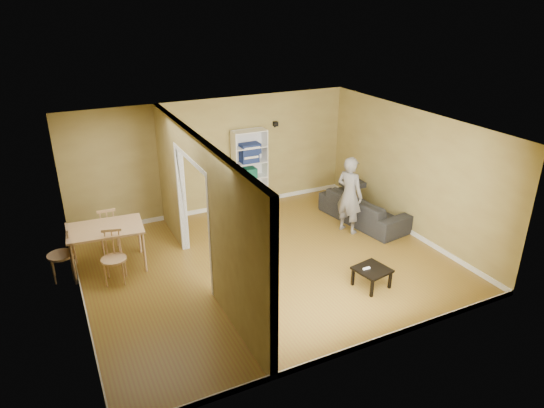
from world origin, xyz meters
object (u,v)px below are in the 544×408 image
Objects in this scene: sofa at (364,205)px; dining_table at (105,232)px; bookshelf at (249,169)px; chair_left at (60,254)px; person at (350,189)px; coffee_table at (372,271)px; chair_far at (108,229)px; chair_near at (113,258)px.

sofa is 5.39m from dining_table.
bookshelf is 4.51m from chair_left.
person is at bearing 84.63° from chair_left.
sofa is at bearing 57.43° from coffee_table.
chair_far is at bearing -166.59° from bookshelf.
chair_near is 1.00× the size of chair_far.
coffee_table is 0.41× the size of dining_table.
dining_table is (-4.79, 0.65, -0.23)m from person.
coffee_table is 0.56× the size of chair_far.
dining_table is (-3.94, 2.63, 0.43)m from coffee_table.
sofa is 2.24× the size of chair_near.
person is 4.88m from chair_far.
chair_left is at bearing 40.11° from chair_far.
chair_near is 1.22m from chair_far.
bookshelf is at bearing 37.35° from sofa.
chair_far is (-5.25, 1.07, 0.07)m from sofa.
coffee_table is 5.05m from chair_far.
dining_table is at bearing 83.12° from chair_far.
person is at bearing 167.12° from chair_far.
chair_far reaches higher than dining_table.
chair_near is (-3.92, 2.08, 0.17)m from coffee_table.
sofa is at bearing 16.26° from chair_near.
chair_left is (-0.80, -0.03, -0.24)m from dining_table.
chair_left is at bearing -160.66° from bookshelf.
person is (-0.57, -0.24, 0.56)m from sofa.
bookshelf reaches higher than dining_table.
chair_far is (-3.32, -0.79, -0.46)m from bookshelf.
coffee_table is 0.54× the size of chair_left.
chair_near is at bearing 67.67° from person.
bookshelf reaches higher than chair_far.
chair_far is at bearing 69.85° from sofa.
chair_far reaches higher than sofa.
chair_far is at bearing 139.25° from coffee_table.
chair_near is at bearing -88.16° from dining_table.
sofa is 0.84m from person.
chair_left is 1.04× the size of chair_far.
sofa is at bearing 87.46° from chair_left.
bookshelf is 3.74m from dining_table.
dining_table is at bearing 146.25° from coffee_table.
dining_table is (-5.36, 0.41, 0.33)m from sofa.
person is 3.64× the size of coffee_table.
chair_left is at bearing 162.05° from chair_near.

